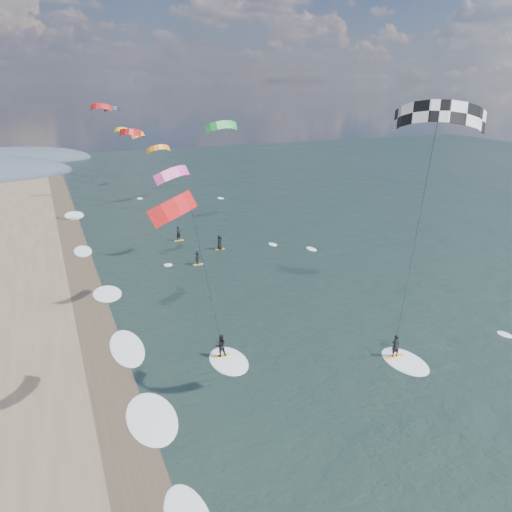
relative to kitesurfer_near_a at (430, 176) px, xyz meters
name	(u,v)px	position (x,y,z in m)	size (l,w,h in m)	color
ground	(356,434)	(-4.20, -1.07, -14.24)	(260.00, 260.00, 0.00)	black
wet_sand_strip	(113,389)	(-16.20, 8.93, -14.23)	(3.00, 240.00, 0.00)	#382D23
kitesurfer_near_a	(430,176)	(0.00, 0.00, 0.00)	(7.81, 9.45, 18.45)	gold
kitesurfer_near_b	(203,261)	(-10.73, 5.71, -5.07)	(6.90, 9.25, 14.19)	gold
far_kitesurfers	(201,246)	(-2.70, 32.92, -13.39)	(5.02, 10.20, 1.82)	gold
bg_kite_field	(142,130)	(-4.24, 56.35, -2.10)	(11.99, 70.45, 7.50)	yellow
shoreline_surf	(120,351)	(-15.00, 13.68, -14.24)	(2.40, 79.40, 0.11)	white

